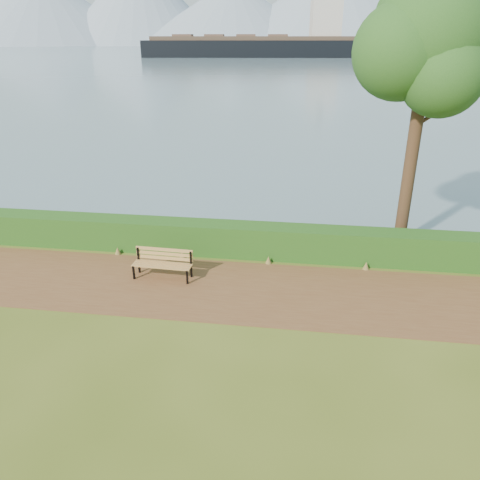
# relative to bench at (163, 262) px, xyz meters

# --- Properties ---
(ground) EXTENTS (140.00, 140.00, 0.00)m
(ground) POSITION_rel_bench_xyz_m (1.31, -0.77, -0.49)
(ground) COLOR #435418
(ground) RESTS_ON ground
(path) EXTENTS (40.00, 3.40, 0.01)m
(path) POSITION_rel_bench_xyz_m (1.31, -0.47, -0.48)
(path) COLOR brown
(path) RESTS_ON ground
(hedge) EXTENTS (32.00, 0.85, 1.00)m
(hedge) POSITION_rel_bench_xyz_m (1.31, 1.83, 0.01)
(hedge) COLOR #134413
(hedge) RESTS_ON ground
(water) EXTENTS (700.00, 510.00, 0.00)m
(water) POSITION_rel_bench_xyz_m (1.31, 259.23, -0.48)
(water) COLOR #445D6E
(water) RESTS_ON ground
(mountains) EXTENTS (585.00, 190.00, 70.00)m
(mountains) POSITION_rel_bench_xyz_m (-7.86, 405.28, 27.21)
(mountains) COLOR #788CA1
(mountains) RESTS_ON ground
(bench) EXTENTS (1.70, 0.57, 0.84)m
(bench) POSITION_rel_bench_xyz_m (0.00, 0.00, 0.00)
(bench) COLOR black
(bench) RESTS_ON ground
(tree) EXTENTS (4.19, 3.44, 8.29)m
(tree) POSITION_rel_bench_xyz_m (7.06, 3.21, 5.67)
(tree) COLOR #342315
(tree) RESTS_ON ground
(cargo_ship) EXTENTS (74.71, 20.14, 22.42)m
(cargo_ship) POSITION_rel_bench_xyz_m (-12.58, 157.62, 2.86)
(cargo_ship) COLOR black
(cargo_ship) RESTS_ON ground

